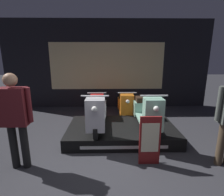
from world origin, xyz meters
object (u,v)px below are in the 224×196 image
at_px(scooter_display_right, 146,112).
at_px(price_sign_board, 150,141).
at_px(person_left_browsing, 15,114).
at_px(scooter_backrow_1, 125,105).
at_px(scooter_display_left, 97,113).
at_px(scooter_backrow_0, 98,105).

height_order(scooter_display_right, price_sign_board, scooter_display_right).
xyz_separation_m(scooter_display_right, person_left_browsing, (-2.46, -1.11, 0.35)).
relative_size(scooter_backrow_1, price_sign_board, 1.86).
bearing_deg(scooter_backrow_1, scooter_display_left, -117.11).
xyz_separation_m(scooter_display_left, price_sign_board, (1.00, -1.07, -0.17)).
relative_size(scooter_backrow_0, person_left_browsing, 1.02).
bearing_deg(scooter_display_right, scooter_display_left, 180.00).
xyz_separation_m(scooter_backrow_0, scooter_backrow_1, (0.87, 0.00, 0.00)).
bearing_deg(price_sign_board, scooter_backrow_1, 94.40).
distance_m(scooter_backrow_0, scooter_backrow_1, 0.87).
relative_size(scooter_display_left, scooter_display_right, 1.00).
height_order(scooter_display_left, scooter_backrow_1, scooter_display_left).
bearing_deg(person_left_browsing, price_sign_board, 1.04).
distance_m(scooter_display_left, scooter_display_right, 1.16).
bearing_deg(scooter_backrow_0, price_sign_board, -67.87).
xyz_separation_m(scooter_backrow_0, price_sign_board, (1.07, -2.63, 0.11)).
relative_size(scooter_backrow_0, price_sign_board, 1.86).
relative_size(scooter_display_left, price_sign_board, 1.86).
distance_m(scooter_display_left, price_sign_board, 1.47).
height_order(scooter_display_left, scooter_display_right, same).
xyz_separation_m(scooter_display_right, scooter_backrow_0, (-1.23, 1.56, -0.28)).
distance_m(scooter_display_left, scooter_backrow_0, 1.59).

